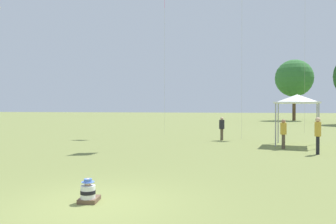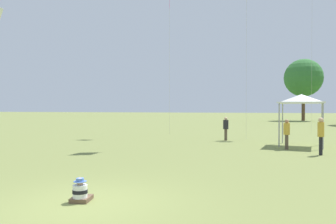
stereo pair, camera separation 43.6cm
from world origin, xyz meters
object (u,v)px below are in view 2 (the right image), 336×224
object	(u,v)px
person_standing_0	(226,127)
distant_tree_1	(303,78)
canopy_tent	(301,99)
person_standing_2	(321,132)
person_standing_1	(287,131)
seated_toddler	(80,192)

from	to	relation	value
person_standing_0	distant_tree_1	distance (m)	40.58
person_standing_0	canopy_tent	world-z (taller)	canopy_tent
person_standing_0	person_standing_2	distance (m)	7.62
canopy_tent	person_standing_1	bearing A→B (deg)	-116.13
person_standing_0	canopy_tent	distance (m)	5.31
seated_toddler	person_standing_0	xyz separation A→B (m)	(1.70, 15.58, 0.72)
person_standing_1	person_standing_0	bearing A→B (deg)	72.60
person_standing_0	person_standing_1	distance (m)	5.37
canopy_tent	seated_toddler	bearing A→B (deg)	-114.84
person_standing_1	person_standing_2	distance (m)	2.26
seated_toddler	person_standing_2	size ratio (longest dim) A/B	0.34
person_standing_2	distant_tree_1	distance (m)	45.36
seated_toddler	distant_tree_1	size ratio (longest dim) A/B	0.06
person_standing_1	canopy_tent	distance (m)	2.71
canopy_tent	distant_tree_1	distance (m)	41.61
seated_toddler	person_standing_1	world-z (taller)	person_standing_1
person_standing_2	seated_toddler	bearing A→B (deg)	107.13
seated_toddler	person_standing_0	bearing A→B (deg)	73.32
person_standing_0	person_standing_2	bearing A→B (deg)	-177.47
seated_toddler	person_standing_2	distance (m)	11.95
person_standing_1	person_standing_2	world-z (taller)	person_standing_2
person_standing_2	person_standing_1	bearing A→B (deg)	-0.68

